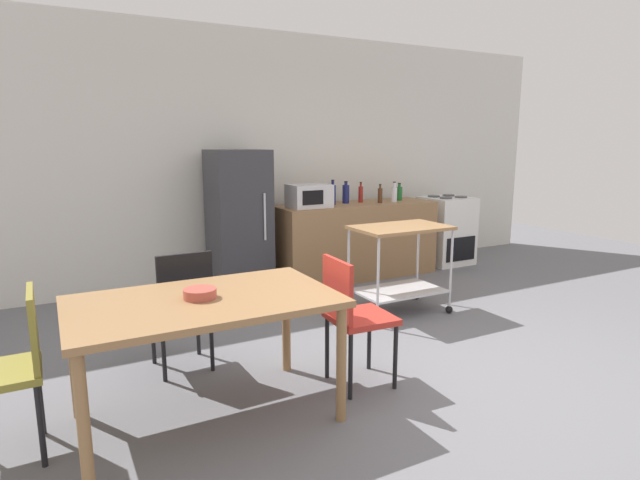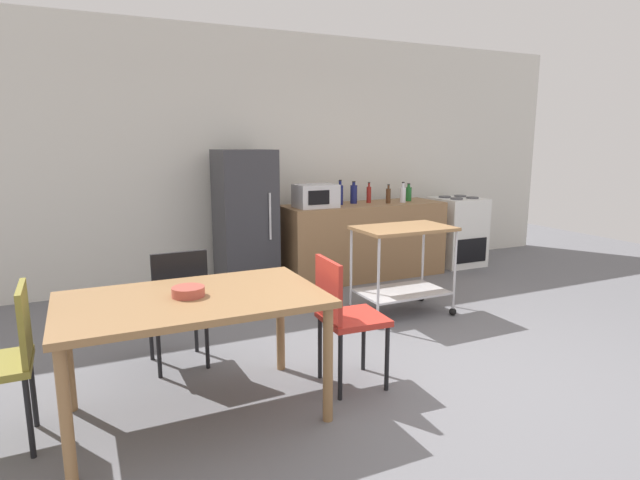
{
  "view_description": "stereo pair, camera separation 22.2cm",
  "coord_description": "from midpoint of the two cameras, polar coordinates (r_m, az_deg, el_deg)",
  "views": [
    {
      "loc": [
        -2.39,
        -2.65,
        1.64
      ],
      "look_at": [
        -0.34,
        1.2,
        0.8
      ],
      "focal_mm": 28.93,
      "sensor_mm": 36.0,
      "label": 1
    },
    {
      "loc": [
        -2.19,
        -2.75,
        1.64
      ],
      "look_at": [
        -0.34,
        1.2,
        0.8
      ],
      "focal_mm": 28.93,
      "sensor_mm": 36.0,
      "label": 2
    }
  ],
  "objects": [
    {
      "name": "bottle_sparkling_water",
      "position": [
        6.41,
        7.23,
        5.08
      ],
      "size": [
        0.07,
        0.07,
        0.25
      ],
      "color": "silver",
      "rests_on": "kitchen_counter"
    },
    {
      "name": "kitchen_counter",
      "position": [
        6.3,
        2.96,
        -0.01
      ],
      "size": [
        2.0,
        0.64,
        0.9
      ],
      "primitive_type": "cube",
      "color": "olive",
      "rests_on": "ground_plane"
    },
    {
      "name": "kitchen_cart",
      "position": [
        4.95,
        7.57,
        -1.64
      ],
      "size": [
        0.91,
        0.57,
        0.85
      ],
      "color": "olive",
      "rests_on": "ground_plane"
    },
    {
      "name": "ground_plane",
      "position": [
        3.9,
        11.51,
        -14.18
      ],
      "size": [
        12.0,
        12.0,
        0.0
      ],
      "primitive_type": "plane",
      "color": "slate"
    },
    {
      "name": "bottle_soda",
      "position": [
        6.59,
        7.8,
        5.15
      ],
      "size": [
        0.08,
        0.08,
        0.22
      ],
      "color": "#1E6628",
      "rests_on": "kitchen_counter"
    },
    {
      "name": "bottle_sesame_oil",
      "position": [
        6.09,
        0.37,
        5.08
      ],
      "size": [
        0.07,
        0.07,
        0.29
      ],
      "color": "navy",
      "rests_on": "kitchen_counter"
    },
    {
      "name": "stove_oven",
      "position": [
        7.16,
        12.88,
        1.06
      ],
      "size": [
        0.6,
        0.61,
        0.92
      ],
      "color": "white",
      "rests_on": "ground_plane"
    },
    {
      "name": "bottle_hot_sauce",
      "position": [
        6.32,
        3.51,
        5.1
      ],
      "size": [
        0.06,
        0.06,
        0.25
      ],
      "color": "maroon",
      "rests_on": "kitchen_counter"
    },
    {
      "name": "chair_red",
      "position": [
        3.46,
        1.77,
        -8.01
      ],
      "size": [
        0.42,
        0.42,
        0.89
      ],
      "rotation": [
        0.0,
        0.0,
        1.52
      ],
      "color": "#B72D23",
      "rests_on": "ground_plane"
    },
    {
      "name": "microwave",
      "position": [
        5.84,
        -2.3,
        4.89
      ],
      "size": [
        0.46,
        0.35,
        0.26
      ],
      "color": "silver",
      "rests_on": "kitchen_counter"
    },
    {
      "name": "chair_black",
      "position": [
        3.83,
        -16.64,
        -6.58
      ],
      "size": [
        0.41,
        0.41,
        0.89
      ],
      "rotation": [
        0.0,
        0.0,
        3.17
      ],
      "color": "black",
      "rests_on": "ground_plane"
    },
    {
      "name": "dining_table",
      "position": [
        3.1,
        -14.69,
        -7.68
      ],
      "size": [
        1.5,
        0.9,
        0.75
      ],
      "color": "olive",
      "rests_on": "ground_plane"
    },
    {
      "name": "bottle_olive_oil",
      "position": [
        6.3,
        5.66,
        4.97
      ],
      "size": [
        0.06,
        0.06,
        0.23
      ],
      "color": "#4C2D19",
      "rests_on": "kitchen_counter"
    },
    {
      "name": "fruit_bowl",
      "position": [
        3.07,
        -15.18,
        -5.74
      ],
      "size": [
        0.19,
        0.19,
        0.06
      ],
      "primitive_type": "cylinder",
      "color": "#B24C3F",
      "rests_on": "dining_table"
    },
    {
      "name": "chair_olive",
      "position": [
        3.2,
        -32.74,
        -11.42
      ],
      "size": [
        0.4,
        0.4,
        0.89
      ],
      "rotation": [
        0.0,
        0.0,
        -1.56
      ],
      "color": "olive",
      "rests_on": "ground_plane"
    },
    {
      "name": "refrigerator",
      "position": [
        5.74,
        -10.06,
        2.06
      ],
      "size": [
        0.6,
        0.63,
        1.55
      ],
      "color": "#333338",
      "rests_on": "ground_plane"
    },
    {
      "name": "bottle_soy_sauce",
      "position": [
        6.24,
        1.85,
        5.14
      ],
      "size": [
        0.08,
        0.08,
        0.27
      ],
      "color": "navy",
      "rests_on": "kitchen_counter"
    },
    {
      "name": "back_wall",
      "position": [
        6.33,
        -6.91,
        9.1
      ],
      "size": [
        8.4,
        0.12,
        2.9
      ],
      "primitive_type": "cube",
      "color": "silver",
      "rests_on": "ground_plane"
    }
  ]
}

